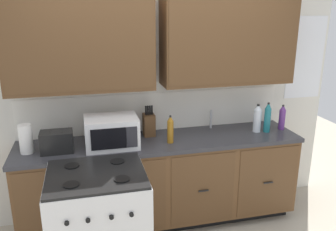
% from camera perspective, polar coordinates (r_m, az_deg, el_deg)
% --- Properties ---
extents(wall_unit, '(3.93, 0.40, 2.38)m').
position_cam_1_polar(wall_unit, '(3.43, -1.90, 8.33)').
color(wall_unit, silver).
rests_on(wall_unit, ground_plane).
extents(counter_run, '(2.76, 0.64, 0.92)m').
position_cam_1_polar(counter_run, '(3.61, -1.06, -10.57)').
color(counter_run, black).
rests_on(counter_run, ground_plane).
extents(stove_range, '(0.76, 0.68, 0.95)m').
position_cam_1_polar(stove_range, '(3.00, -11.11, -17.20)').
color(stove_range, white).
rests_on(stove_range, ground_plane).
extents(microwave, '(0.48, 0.37, 0.28)m').
position_cam_1_polar(microwave, '(3.26, -9.18, -2.63)').
color(microwave, white).
rests_on(microwave, counter_run).
extents(toaster, '(0.28, 0.18, 0.19)m').
position_cam_1_polar(toaster, '(3.26, -17.66, -4.08)').
color(toaster, black).
rests_on(toaster, counter_run).
extents(knife_block, '(0.11, 0.14, 0.31)m').
position_cam_1_polar(knife_block, '(3.51, -3.12, -1.44)').
color(knife_block, '#52361E').
rests_on(knife_block, counter_run).
extents(sink_faucet, '(0.02, 0.02, 0.20)m').
position_cam_1_polar(sink_faucet, '(3.74, 7.00, -0.58)').
color(sink_faucet, '#B2B5BA').
rests_on(sink_faucet, counter_run).
extents(paper_towel_roll, '(0.12, 0.12, 0.26)m').
position_cam_1_polar(paper_towel_roll, '(3.32, -22.15, -3.56)').
color(paper_towel_roll, white).
rests_on(paper_towel_roll, counter_run).
extents(bottle_amber, '(0.06, 0.06, 0.27)m').
position_cam_1_polar(bottle_amber, '(3.30, 0.39, -2.30)').
color(bottle_amber, '#9E6619').
rests_on(bottle_amber, counter_run).
extents(bottle_teal, '(0.07, 0.07, 0.31)m').
position_cam_1_polar(bottle_teal, '(3.73, 15.90, -0.35)').
color(bottle_teal, '#1E707A').
rests_on(bottle_teal, counter_run).
extents(bottle_clear, '(0.08, 0.08, 0.29)m').
position_cam_1_polar(bottle_clear, '(3.71, 14.34, -0.45)').
color(bottle_clear, silver).
rests_on(bottle_clear, counter_run).
extents(bottle_violet, '(0.07, 0.07, 0.27)m').
position_cam_1_polar(bottle_violet, '(3.86, 18.09, -0.30)').
color(bottle_violet, '#663384').
rests_on(bottle_violet, counter_run).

